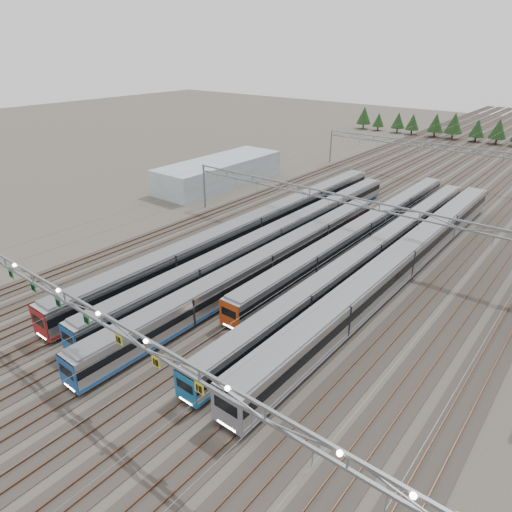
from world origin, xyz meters
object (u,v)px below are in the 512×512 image
Objects in this scene: train_b at (274,237)px; train_c at (264,265)px; train_d at (362,231)px; gantry_mid at (342,205)px; train_f at (401,262)px; gantry_far at (446,152)px; west_shed at (220,172)px; train_a at (254,227)px; train_e at (371,253)px; gantry_near at (100,321)px.

train_c reaches higher than train_b.
train_d is (9.00, 10.13, 0.05)m from train_b.
train_f is at bearing -21.47° from gantry_mid.
gantry_far is 48.56m from west_shed.
train_a is 1.04× the size of train_b.
gantry_near is (-6.80, -36.65, 5.17)m from train_e.
train_d is 0.90× the size of train_f.
gantry_far is at bearing 82.66° from train_b.
train_a is 0.99× the size of train_e.
train_d is 1.07× the size of gantry_far.
train_d is 42.53m from gantry_far.
train_f is at bearing 5.18° from train_a.
west_shed is (-34.11, 28.55, 0.54)m from train_c.
train_e is (4.50, -6.22, -0.08)m from train_d.
train_f is 1.18× the size of gantry_far.
train_e is at bearing -82.07° from gantry_far.
train_b is 13.55m from train_d.
train_a is at bearing -170.55° from train_e.
west_shed reaches higher than train_d.
train_b is 1.20× the size of train_c.
train_e is (18.00, 3.00, -0.28)m from train_a.
train_f is 37.74m from gantry_near.
train_a reaches higher than train_b.
gantry_near is (-2.30, -42.87, 5.08)m from train_d.
train_d is at bearing 50.74° from gantry_mid.
train_a is 1.21× the size of gantry_mid.
train_e is (13.50, 3.91, -0.04)m from train_b.
gantry_mid is at bearing 81.75° from train_c.
train_b is at bearing -11.48° from train_a.
train_c is 15.04m from train_e.
train_b is 1.16× the size of gantry_mid.
gantry_mid reaches higher than train_a.
train_a reaches higher than train_c.
gantry_mid is at bearing -90.00° from gantry_far.
gantry_near reaches higher than train_f.
train_e is at bearing 16.16° from train_b.
gantry_far is at bearing 102.82° from train_f.
train_d is 0.88× the size of train_e.
train_f is at bearing -77.18° from gantry_far.
gantry_mid is 1.00× the size of gantry_far.
gantry_far is (2.25, 60.52, 4.35)m from train_c.
train_b reaches higher than train_e.
train_a is at bearing 134.83° from train_c.
west_shed is (-43.11, 16.50, 0.66)m from train_e.
gantry_far is (6.75, 52.38, 4.43)m from train_b.
gantry_mid is (6.75, 7.38, 4.43)m from train_b.
train_a is 52.85m from gantry_far.
train_c is at bearing -92.13° from gantry_far.
west_shed reaches higher than train_f.
train_d is 1.07× the size of gantry_near.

